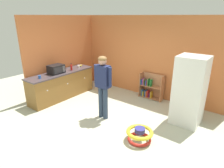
# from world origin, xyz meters

# --- Properties ---
(ground_plane) EXTENTS (12.00, 12.00, 0.00)m
(ground_plane) POSITION_xyz_m (0.00, 0.00, 0.00)
(ground_plane) COLOR beige
(ground_plane) RESTS_ON ground
(back_wall) EXTENTS (5.20, 0.06, 2.70)m
(back_wall) POSITION_xyz_m (0.00, 2.33, 1.35)
(back_wall) COLOR #CC713C
(back_wall) RESTS_ON ground
(left_side_wall) EXTENTS (0.06, 2.99, 2.70)m
(left_side_wall) POSITION_xyz_m (-2.63, 0.80, 1.35)
(left_side_wall) COLOR #CB6C3A
(left_side_wall) RESTS_ON ground
(kitchen_counter) EXTENTS (0.65, 2.38, 0.90)m
(kitchen_counter) POSITION_xyz_m (-2.20, 0.34, 0.45)
(kitchen_counter) COLOR brown
(kitchen_counter) RESTS_ON ground
(refrigerator) EXTENTS (0.73, 0.68, 1.78)m
(refrigerator) POSITION_xyz_m (1.72, 1.26, 0.89)
(refrigerator) COLOR white
(refrigerator) RESTS_ON ground
(bookshelf) EXTENTS (0.80, 0.28, 0.85)m
(bookshelf) POSITION_xyz_m (0.22, 2.14, 0.36)
(bookshelf) COLOR #B9754B
(bookshelf) RESTS_ON ground
(standing_person) EXTENTS (0.57, 0.23, 1.73)m
(standing_person) POSITION_xyz_m (-0.17, 0.12, 1.05)
(standing_person) COLOR #2D3D56
(standing_person) RESTS_ON ground
(baby_walker) EXTENTS (0.60, 0.60, 0.32)m
(baby_walker) POSITION_xyz_m (1.16, -0.19, 0.16)
(baby_walker) COLOR red
(baby_walker) RESTS_ON ground
(microwave) EXTENTS (0.37, 0.48, 0.28)m
(microwave) POSITION_xyz_m (-2.20, 0.17, 1.04)
(microwave) COLOR black
(microwave) RESTS_ON kitchen_counter
(banana_bunch) EXTENTS (0.12, 0.16, 0.04)m
(banana_bunch) POSITION_xyz_m (-2.26, 1.32, 0.93)
(banana_bunch) COLOR gold
(banana_bunch) RESTS_ON kitchen_counter
(ketchup_bottle) EXTENTS (0.07, 0.07, 0.25)m
(ketchup_bottle) POSITION_xyz_m (-2.10, 0.72, 1.00)
(ketchup_bottle) COLOR red
(ketchup_bottle) RESTS_ON kitchen_counter
(white_cup) EXTENTS (0.08, 0.08, 0.09)m
(white_cup) POSITION_xyz_m (-2.15, 1.10, 0.95)
(white_cup) COLOR white
(white_cup) RESTS_ON kitchen_counter
(green_cup) EXTENTS (0.08, 0.08, 0.09)m
(green_cup) POSITION_xyz_m (-2.38, 0.64, 0.95)
(green_cup) COLOR green
(green_cup) RESTS_ON kitchen_counter
(blue_cup) EXTENTS (0.08, 0.08, 0.09)m
(blue_cup) POSITION_xyz_m (-2.15, -0.47, 0.95)
(blue_cup) COLOR blue
(blue_cup) RESTS_ON kitchen_counter
(red_cup) EXTENTS (0.08, 0.08, 0.09)m
(red_cup) POSITION_xyz_m (-2.24, 0.49, 0.95)
(red_cup) COLOR red
(red_cup) RESTS_ON kitchen_counter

